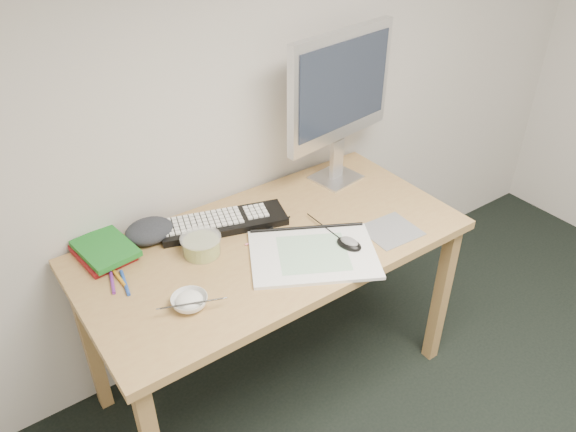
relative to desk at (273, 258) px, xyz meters
name	(u,v)px	position (x,y,z in m)	size (l,w,h in m)	color
desk	(273,258)	(0.00, 0.00, 0.00)	(1.40, 0.70, 0.75)	tan
mousepad	(391,231)	(0.39, -0.21, 0.08)	(0.19, 0.18, 0.00)	gray
sketchpad	(313,255)	(0.06, -0.16, 0.09)	(0.44, 0.31, 0.01)	silver
keyboard	(224,222)	(-0.10, 0.18, 0.10)	(0.47, 0.15, 0.03)	black
monitor	(340,91)	(0.47, 0.21, 0.48)	(0.54, 0.19, 0.63)	silver
mouse	(349,242)	(0.19, -0.20, 0.11)	(0.06, 0.10, 0.03)	black
rice_bowl	(190,302)	(-0.40, -0.14, 0.10)	(0.11, 0.11, 0.04)	white
chopsticks	(192,303)	(-0.41, -0.17, 0.12)	(0.02, 0.02, 0.20)	silver
fruit_tub	(201,245)	(-0.25, 0.08, 0.12)	(0.14, 0.14, 0.07)	#E6BB51
book_red	(103,253)	(-0.54, 0.27, 0.09)	(0.16, 0.21, 0.02)	maroon
book_green	(105,248)	(-0.52, 0.26, 0.11)	(0.16, 0.22, 0.02)	#1C7023
cloth_lump	(149,231)	(-0.36, 0.27, 0.11)	(0.15, 0.12, 0.06)	#272A2E
pencil_pink	(267,238)	(-0.01, 0.02, 0.09)	(0.01, 0.01, 0.18)	pink
pencil_tan	(283,235)	(0.05, 0.00, 0.09)	(0.01, 0.01, 0.17)	tan
pencil_black	(274,227)	(0.05, 0.06, 0.09)	(0.01, 0.01, 0.18)	black
marker_blue	(125,283)	(-0.53, 0.08, 0.09)	(0.01, 0.01, 0.13)	#1F45AA
marker_orange	(117,276)	(-0.54, 0.13, 0.09)	(0.01, 0.01, 0.13)	orange
marker_purple	(112,281)	(-0.56, 0.11, 0.09)	(0.01, 0.01, 0.12)	#692588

